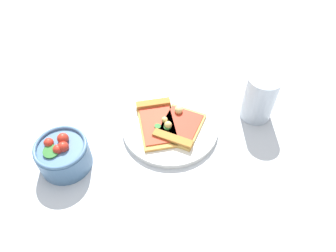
{
  "coord_description": "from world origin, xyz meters",
  "views": [
    {
      "loc": [
        0.47,
        0.15,
        0.6
      ],
      "look_at": [
        0.02,
        0.01,
        0.03
      ],
      "focal_mm": 34.06,
      "sensor_mm": 36.0,
      "label": 1
    }
  ],
  "objects": [
    {
      "name": "pizza_slice_far",
      "position": [
        0.0,
        -0.02,
        0.02
      ],
      "size": [
        0.17,
        0.14,
        0.02
      ],
      "color": "gold",
      "rests_on": "plate"
    },
    {
      "name": "plate",
      "position": [
        -0.0,
        0.01,
        0.01
      ],
      "size": [
        0.23,
        0.23,
        0.01
      ],
      "primitive_type": "cylinder",
      "color": "white",
      "rests_on": "ground_plane"
    },
    {
      "name": "ground_plane",
      "position": [
        0.0,
        0.0,
        0.0
      ],
      "size": [
        2.4,
        2.4,
        0.0
      ],
      "primitive_type": "plane",
      "color": "silver",
      "rests_on": "ground"
    },
    {
      "name": "pizza_slice_near",
      "position": [
        0.01,
        0.04,
        0.02
      ],
      "size": [
        0.13,
        0.1,
        0.03
      ],
      "color": "#E5B256",
      "rests_on": "plate"
    },
    {
      "name": "soda_glass",
      "position": [
        -0.11,
        0.2,
        0.06
      ],
      "size": [
        0.08,
        0.08,
        0.12
      ],
      "color": "silver",
      "rests_on": "ground_plane"
    },
    {
      "name": "salad_bowl",
      "position": [
        0.16,
        -0.18,
        0.04
      ],
      "size": [
        0.11,
        0.11,
        0.08
      ],
      "color": "#4C7299",
      "rests_on": "ground_plane"
    }
  ]
}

